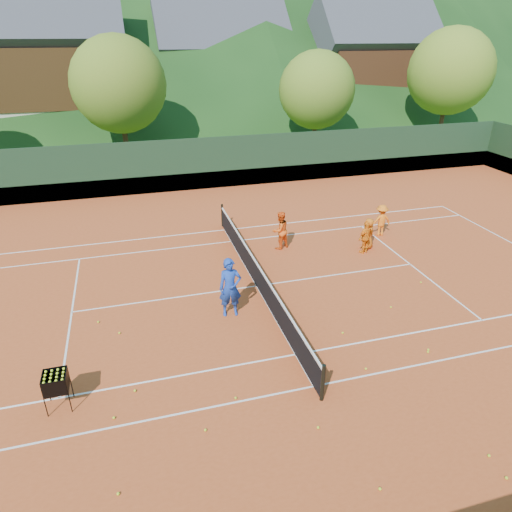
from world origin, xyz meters
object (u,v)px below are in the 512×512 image
object	(u,v)px
student_a	(280,230)
student_c	(368,234)
ball_hopper	(56,383)
student_d	(381,220)
chalet_left	(42,69)
tennis_net	(257,274)
chalet_right	(368,67)
student_b	(366,237)
coach	(230,288)
chalet_mid	(221,70)

from	to	relation	value
student_a	student_c	bearing A→B (deg)	140.87
ball_hopper	student_d	bearing A→B (deg)	29.57
student_c	chalet_left	size ratio (longest dim) A/B	0.10
student_a	ball_hopper	distance (m)	10.97
tennis_net	chalet_right	size ratio (longest dim) A/B	1.01
chalet_left	chalet_right	xyz separation A→B (m)	(30.00, 0.00, -0.39)
student_b	ball_hopper	world-z (taller)	student_b
coach	student_b	size ratio (longest dim) A/B	1.42
student_b	ball_hopper	size ratio (longest dim) A/B	1.41
student_d	chalet_left	xyz separation A→B (m)	(-16.68, 27.05, 4.90)
ball_hopper	student_b	bearing A→B (deg)	27.30
student_a	student_c	distance (m)	3.75
student_b	chalet_right	xyz separation A→B (m)	(14.86, 28.51, 4.53)
student_a	student_d	size ratio (longest dim) A/B	1.13
ball_hopper	coach	bearing A→B (deg)	29.98
student_a	student_c	xyz separation A→B (m)	(3.60, -1.05, -0.14)
student_a	student_d	world-z (taller)	student_a
student_c	student_b	bearing A→B (deg)	25.84
student_d	chalet_mid	distance (m)	31.35
student_b	tennis_net	xyz separation A→B (m)	(-5.14, -1.49, -0.21)
coach	ball_hopper	size ratio (longest dim) A/B	2.01
chalet_mid	student_a	bearing A→B (deg)	-97.60
student_b	chalet_left	size ratio (longest dim) A/B	0.10
coach	student_c	distance (m)	7.59
student_a	student_b	size ratio (longest dim) A/B	1.16
coach	student_c	xyz separation A→B (m)	(6.78, 3.40, -0.33)
coach	ball_hopper	bearing A→B (deg)	-145.84
student_c	chalet_left	xyz separation A→B (m)	(-15.45, 28.15, 4.95)
student_a	student_b	xyz separation A→B (m)	(3.29, -1.41, -0.12)
student_a	chalet_mid	bearing A→B (deg)	-120.48
student_b	student_c	xyz separation A→B (m)	(0.31, 0.36, -0.03)
student_c	tennis_net	bearing A→B (deg)	-4.64
student_d	chalet_right	size ratio (longest dim) A/B	0.12
student_a	chalet_right	distance (m)	32.91
tennis_net	chalet_left	world-z (taller)	chalet_left
ball_hopper	student_c	bearing A→B (deg)	28.07
student_a	chalet_mid	world-z (taller)	chalet_mid
student_c	chalet_right	bearing A→B (deg)	-140.74
student_a	ball_hopper	size ratio (longest dim) A/B	1.64
student_d	coach	bearing A→B (deg)	30.04
student_c	student_d	xyz separation A→B (m)	(1.23, 1.10, 0.05)
coach	student_b	xyz separation A→B (m)	(6.46, 3.03, -0.30)
student_c	chalet_left	bearing A→B (deg)	-84.64
student_b	chalet_mid	world-z (taller)	chalet_mid
student_c	chalet_right	world-z (taller)	chalet_right
tennis_net	chalet_right	distance (m)	36.37
coach	student_c	size ratio (longest dim) A/B	1.48
tennis_net	ball_hopper	bearing A→B (deg)	-145.00
coach	tennis_net	distance (m)	2.10
student_b	chalet_mid	xyz separation A→B (m)	(0.86, 32.51, 4.26)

